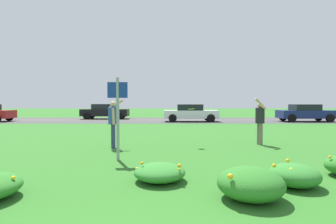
{
  "coord_description": "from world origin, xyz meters",
  "views": [
    {
      "loc": [
        0.15,
        -1.05,
        1.64
      ],
      "look_at": [
        0.12,
        9.01,
        1.28
      ],
      "focal_mm": 30.1,
      "sensor_mm": 36.0,
      "label": 1
    }
  ],
  "objects_px": {
    "person_catcher_dark_shirt": "(261,119)",
    "sign_post_near_path": "(119,110)",
    "car_navy_rightmost": "(307,113)",
    "car_black_center_left": "(106,111)",
    "frisbee_lime": "(192,109)",
    "car_white_center_right": "(191,113)",
    "person_thrower_blue_shirt": "(114,120)"
  },
  "relations": [
    {
      "from": "frisbee_lime",
      "to": "car_navy_rightmost",
      "type": "bearing_deg",
      "value": 50.9
    },
    {
      "from": "sign_post_near_path",
      "to": "person_thrower_blue_shirt",
      "type": "bearing_deg",
      "value": 104.35
    },
    {
      "from": "person_catcher_dark_shirt",
      "to": "frisbee_lime",
      "type": "height_order",
      "value": "person_catcher_dark_shirt"
    },
    {
      "from": "person_catcher_dark_shirt",
      "to": "car_black_center_left",
      "type": "xyz_separation_m",
      "value": [
        -9.67,
        16.63,
        -0.24
      ]
    },
    {
      "from": "sign_post_near_path",
      "to": "car_white_center_right",
      "type": "height_order",
      "value": "sign_post_near_path"
    },
    {
      "from": "car_navy_rightmost",
      "to": "sign_post_near_path",
      "type": "bearing_deg",
      "value": -129.49
    },
    {
      "from": "person_catcher_dark_shirt",
      "to": "car_white_center_right",
      "type": "height_order",
      "value": "person_catcher_dark_shirt"
    },
    {
      "from": "person_thrower_blue_shirt",
      "to": "car_white_center_right",
      "type": "height_order",
      "value": "person_thrower_blue_shirt"
    },
    {
      "from": "person_thrower_blue_shirt",
      "to": "frisbee_lime",
      "type": "height_order",
      "value": "person_thrower_blue_shirt"
    },
    {
      "from": "person_catcher_dark_shirt",
      "to": "frisbee_lime",
      "type": "relative_size",
      "value": 7.63
    },
    {
      "from": "car_black_center_left",
      "to": "car_navy_rightmost",
      "type": "height_order",
      "value": "same"
    },
    {
      "from": "car_white_center_right",
      "to": "person_thrower_blue_shirt",
      "type": "bearing_deg",
      "value": -105.78
    },
    {
      "from": "person_catcher_dark_shirt",
      "to": "frisbee_lime",
      "type": "bearing_deg",
      "value": -173.72
    },
    {
      "from": "frisbee_lime",
      "to": "car_white_center_right",
      "type": "height_order",
      "value": "car_white_center_right"
    },
    {
      "from": "sign_post_near_path",
      "to": "car_white_center_right",
      "type": "bearing_deg",
      "value": 78.14
    },
    {
      "from": "sign_post_near_path",
      "to": "person_thrower_blue_shirt",
      "type": "distance_m",
      "value": 2.23
    },
    {
      "from": "person_thrower_blue_shirt",
      "to": "car_navy_rightmost",
      "type": "distance_m",
      "value": 19.23
    },
    {
      "from": "car_white_center_right",
      "to": "frisbee_lime",
      "type": "bearing_deg",
      "value": -94.5
    },
    {
      "from": "frisbee_lime",
      "to": "car_black_center_left",
      "type": "xyz_separation_m",
      "value": [
        -7.02,
        16.93,
        -0.64
      ]
    },
    {
      "from": "frisbee_lime",
      "to": "car_white_center_right",
      "type": "relative_size",
      "value": 0.05
    },
    {
      "from": "person_catcher_dark_shirt",
      "to": "car_navy_rightmost",
      "type": "distance_m",
      "value": 15.22
    },
    {
      "from": "car_black_center_left",
      "to": "car_navy_rightmost",
      "type": "distance_m",
      "value": 18.13
    },
    {
      "from": "frisbee_lime",
      "to": "car_black_center_left",
      "type": "distance_m",
      "value": 18.33
    },
    {
      "from": "car_black_center_left",
      "to": "car_navy_rightmost",
      "type": "relative_size",
      "value": 1.0
    },
    {
      "from": "person_catcher_dark_shirt",
      "to": "car_white_center_right",
      "type": "relative_size",
      "value": 0.4
    },
    {
      "from": "sign_post_near_path",
      "to": "frisbee_lime",
      "type": "height_order",
      "value": "sign_post_near_path"
    },
    {
      "from": "car_navy_rightmost",
      "to": "car_white_center_right",
      "type": "bearing_deg",
      "value": 180.0
    },
    {
      "from": "person_catcher_dark_shirt",
      "to": "car_black_center_left",
      "type": "relative_size",
      "value": 0.4
    },
    {
      "from": "person_thrower_blue_shirt",
      "to": "person_catcher_dark_shirt",
      "type": "bearing_deg",
      "value": 7.76
    },
    {
      "from": "car_white_center_right",
      "to": "person_catcher_dark_shirt",
      "type": "bearing_deg",
      "value": -82.85
    },
    {
      "from": "person_catcher_dark_shirt",
      "to": "frisbee_lime",
      "type": "xyz_separation_m",
      "value": [
        -2.66,
        -0.29,
        0.41
      ]
    },
    {
      "from": "person_catcher_dark_shirt",
      "to": "sign_post_near_path",
      "type": "bearing_deg",
      "value": -149.78
    }
  ]
}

